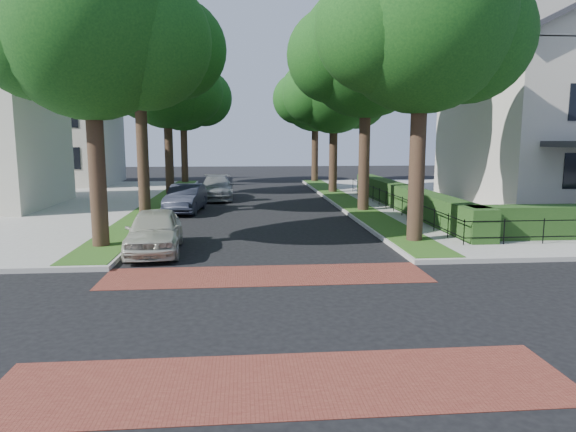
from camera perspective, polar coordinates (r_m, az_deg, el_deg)
The scene contains 20 objects.
ground at distance 11.36m, azimuth -1.60°, elevation -10.85°, with size 120.00×120.00×0.00m, color black.
sidewalk_ne at distance 36.06m, azimuth 28.97°, elevation 1.63°, with size 30.00×30.00×0.15m, color gray.
crosswalk_far at distance 14.41m, azimuth -2.36°, elevation -6.60°, with size 9.00×2.20×0.01m, color maroon.
crosswalk_near at distance 8.42m, azimuth -0.24°, elevation -18.08°, with size 9.00×2.20×0.01m, color maroon.
grass_strip_ne at distance 30.61m, azimuth 6.39°, elevation 1.76°, with size 1.60×29.80×0.02m, color #204914.
grass_strip_nw at distance 30.39m, azimuth -14.01°, elevation 1.51°, with size 1.60×29.80×0.02m, color #204914.
tree_right_near at distance 19.36m, azimuth 14.76°, elevation 19.79°, with size 7.75×6.67×10.66m.
tree_right_mid at distance 27.01m, azimuth 8.82°, elevation 17.47°, with size 8.25×7.09×11.22m.
tree_right_far at distance 35.60m, azimuth 5.24°, elevation 13.61°, with size 7.25×6.23×9.74m.
tree_right_back at distance 44.50m, azimuth 3.14°, elevation 13.10°, with size 7.50×6.45×10.20m.
tree_left_near at distance 18.87m, azimuth -20.70°, elevation 18.71°, with size 7.50×6.45×10.20m.
tree_left_mid at distance 26.76m, azimuth -16.00°, elevation 18.11°, with size 8.00×6.88×11.48m.
tree_left_far at distance 35.39m, azimuth -13.12°, elevation 13.81°, with size 7.00×6.02×9.86m.
tree_left_back at distance 44.34m, azimuth -11.46°, elevation 13.15°, with size 7.75×6.66×10.44m.
hedge_main_road at distance 27.18m, azimuth 12.88°, elevation 1.99°, with size 1.00×18.00×1.20m, color #1C3D15.
fence_main_road at distance 26.96m, azimuth 11.25°, elevation 1.67°, with size 0.06×18.00×0.90m, color black, non-canonical shape.
house_left_far at distance 45.22m, azimuth -24.54°, elevation 9.45°, with size 10.00×9.00×10.14m.
parked_car_front at distance 17.68m, azimuth -14.62°, elevation -1.61°, with size 1.73×4.29×1.46m, color #B5B5A3.
parked_car_middle at distance 26.98m, azimuth -11.30°, elevation 1.93°, with size 1.52×4.36×1.44m, color #1F232F.
parked_car_rear at distance 32.45m, azimuth -7.95°, elevation 3.13°, with size 2.03×5.00×1.45m, color gray.
Camera 1 is at (-0.62, -10.69, 3.79)m, focal length 32.00 mm.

